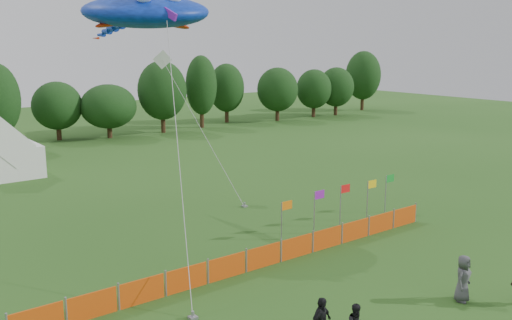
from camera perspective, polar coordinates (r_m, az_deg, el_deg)
treeline at (r=59.60m, az=-22.18°, el=5.27°), size 104.57×8.78×8.36m
barrier_fence at (r=26.04m, az=0.73°, el=-9.63°), size 21.90×0.06×1.00m
flag_row at (r=31.82m, az=8.65°, el=-3.87°), size 8.73×0.49×2.30m
spectator_e at (r=24.10m, az=20.00°, el=-11.06°), size 1.04×0.80×1.88m
stingray_kite at (r=31.25m, az=-11.27°, el=14.27°), size 8.16×19.54×12.69m
small_kite_white at (r=37.24m, az=-7.30°, el=6.31°), size 2.66×6.80×9.51m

